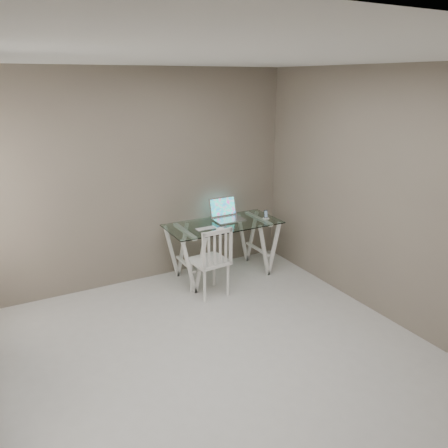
# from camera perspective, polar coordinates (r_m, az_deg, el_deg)

# --- Properties ---
(room) EXTENTS (4.50, 4.52, 2.71)m
(room) POSITION_cam_1_polar(r_m,az_deg,el_deg) (3.50, -0.29, 4.61)
(room) COLOR beige
(room) RESTS_ON ground
(desk) EXTENTS (1.50, 0.70, 0.75)m
(desk) POSITION_cam_1_polar(r_m,az_deg,el_deg) (5.85, -0.11, -3.30)
(desk) COLOR silver
(desk) RESTS_ON ground
(chair) EXTENTS (0.44, 0.44, 0.90)m
(chair) POSITION_cam_1_polar(r_m,az_deg,el_deg) (5.27, -1.52, -4.57)
(chair) COLOR white
(chair) RESTS_ON ground
(laptop) EXTENTS (0.40, 0.35, 0.28)m
(laptop) POSITION_cam_1_polar(r_m,az_deg,el_deg) (5.90, 0.30, 1.30)
(laptop) COLOR silver
(laptop) RESTS_ON desk
(keyboard) EXTENTS (0.27, 0.12, 0.01)m
(keyboard) POSITION_cam_1_polar(r_m,az_deg,el_deg) (5.53, -2.39, -0.60)
(keyboard) COLOR silver
(keyboard) RESTS_ON desk
(mouse) EXTENTS (0.12, 0.07, 0.04)m
(mouse) POSITION_cam_1_polar(r_m,az_deg,el_deg) (5.47, -0.49, -0.62)
(mouse) COLOR white
(mouse) RESTS_ON desk
(phone_dock) EXTENTS (0.06, 0.06, 0.12)m
(phone_dock) POSITION_cam_1_polar(r_m,az_deg,el_deg) (5.94, 5.49, 0.99)
(phone_dock) COLOR white
(phone_dock) RESTS_ON desk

